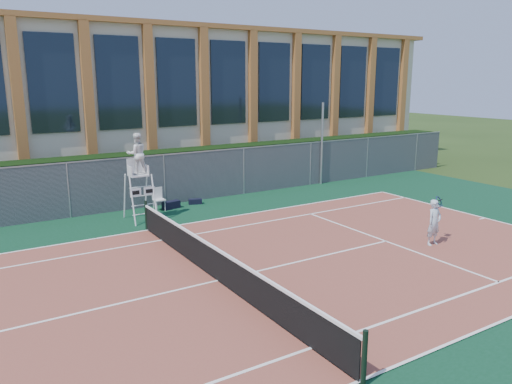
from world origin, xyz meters
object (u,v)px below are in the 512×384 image
umpire_chair (137,156)px  tennis_player (434,222)px  steel_pole (322,144)px  plastic_chair (158,197)px

umpire_chair → tennis_player: 10.99m
steel_pole → umpire_chair: 10.53m
steel_pole → umpire_chair: (-10.39, -1.65, 0.40)m
umpire_chair → plastic_chair: 2.46m
umpire_chair → plastic_chair: umpire_chair is taller
umpire_chair → tennis_player: size_ratio=2.22×
steel_pole → plastic_chair: (-9.25, -0.67, -1.54)m
plastic_chair → tennis_player: bearing=-56.3°
steel_pole → plastic_chair: steel_pole is taller
tennis_player → plastic_chair: bearing=123.7°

